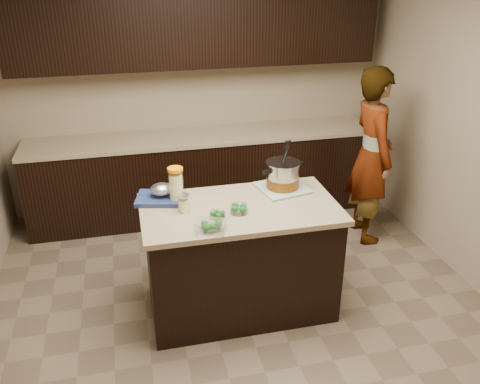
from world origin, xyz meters
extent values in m
plane|color=brown|center=(0.00, 0.00, 0.00)|extent=(4.00, 4.00, 0.00)
cube|color=tan|center=(0.00, 2.00, 1.35)|extent=(4.00, 0.04, 2.70)
cube|color=tan|center=(0.00, -2.00, 1.35)|extent=(4.00, 0.04, 2.70)
cube|color=black|center=(0.00, 1.70, 0.43)|extent=(3.60, 0.60, 0.86)
cube|color=tan|center=(0.00, 1.70, 0.88)|extent=(3.60, 0.63, 0.04)
cube|color=black|center=(0.00, 1.82, 1.95)|extent=(3.60, 0.35, 0.75)
cube|color=black|center=(0.00, 0.00, 0.43)|extent=(1.40, 0.75, 0.86)
cube|color=tan|center=(0.00, 0.00, 0.88)|extent=(1.46, 0.81, 0.04)
cube|color=#517959|center=(0.40, 0.23, 0.91)|extent=(0.43, 0.43, 0.02)
cylinder|color=#B7B7BC|center=(0.40, 0.23, 1.02)|extent=(0.32, 0.32, 0.20)
cylinder|color=brown|center=(0.40, 0.23, 0.96)|extent=(0.33, 0.33, 0.08)
cylinder|color=#B7B7BC|center=(0.40, 0.23, 1.12)|extent=(0.35, 0.35, 0.01)
cube|color=black|center=(0.25, 0.17, 1.08)|extent=(0.07, 0.05, 0.03)
cube|color=black|center=(0.55, 0.28, 1.08)|extent=(0.07, 0.05, 0.03)
cylinder|color=black|center=(0.40, 0.20, 1.18)|extent=(0.06, 0.11, 0.24)
cylinder|color=#FBED99|center=(-0.44, 0.18, 1.01)|extent=(0.12, 0.12, 0.23)
cylinder|color=white|center=(-0.44, 0.18, 1.03)|extent=(0.13, 0.13, 0.26)
cylinder|color=orange|center=(-0.44, 0.18, 1.17)|extent=(0.13, 0.13, 0.02)
cylinder|color=#FBED99|center=(-0.41, 0.02, 0.95)|extent=(0.08, 0.08, 0.09)
cylinder|color=white|center=(-0.41, 0.02, 0.96)|extent=(0.09, 0.09, 0.12)
cylinder|color=silver|center=(-0.41, 0.02, 1.03)|extent=(0.10, 0.10, 0.02)
cylinder|color=silver|center=(-0.20, -0.14, 0.93)|extent=(0.14, 0.14, 0.05)
cylinder|color=silver|center=(-0.03, -0.09, 0.93)|extent=(0.15, 0.15, 0.06)
cube|color=silver|center=(-0.27, -0.31, 0.94)|extent=(0.23, 0.20, 0.07)
cube|color=navy|center=(-0.57, 0.24, 0.92)|extent=(0.39, 0.34, 0.03)
ellipsoid|color=silver|center=(-0.55, 0.24, 0.98)|extent=(0.17, 0.14, 0.09)
imported|color=gray|center=(1.48, 0.84, 0.85)|extent=(0.45, 0.65, 1.70)
camera|label=1|loc=(-0.76, -3.25, 2.59)|focal=38.00mm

